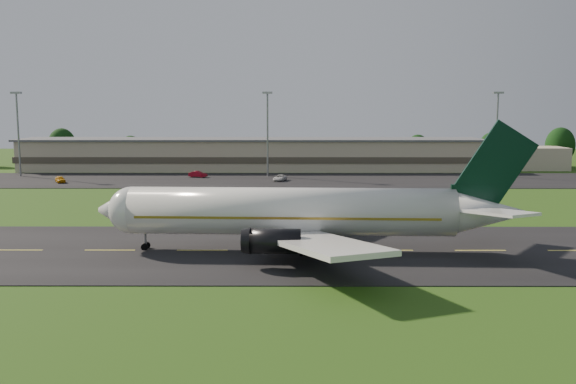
{
  "coord_description": "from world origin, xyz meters",
  "views": [
    {
      "loc": [
        10.41,
        -74.38,
        17.2
      ],
      "look_at": [
        10.15,
        8.0,
        6.0
      ],
      "focal_mm": 40.0,
      "sensor_mm": 36.0,
      "label": 1
    }
  ],
  "objects_px": {
    "service_vehicle_a": "(60,179)",
    "service_vehicle_d": "(474,175)",
    "light_mast_centre": "(267,124)",
    "terminal": "(275,155)",
    "light_mast_east": "(497,124)",
    "service_vehicle_c": "(280,178)",
    "airliner": "(299,212)",
    "light_mast_west": "(18,124)",
    "service_vehicle_b": "(198,174)"
  },
  "relations": [
    {
      "from": "airliner",
      "to": "service_vehicle_a",
      "type": "xyz_separation_m",
      "value": [
        -52.1,
        66.83,
        -3.83
      ]
    },
    {
      "from": "airliner",
      "to": "terminal",
      "type": "height_order",
      "value": "airliner"
    },
    {
      "from": "service_vehicle_d",
      "to": "service_vehicle_c",
      "type": "bearing_deg",
      "value": 126.41
    },
    {
      "from": "light_mast_centre",
      "to": "light_mast_east",
      "type": "distance_m",
      "value": 55.0
    },
    {
      "from": "terminal",
      "to": "light_mast_east",
      "type": "xyz_separation_m",
      "value": [
        53.6,
        -16.18,
        8.75
      ]
    },
    {
      "from": "airliner",
      "to": "service_vehicle_a",
      "type": "relative_size",
      "value": 11.96
    },
    {
      "from": "light_mast_west",
      "to": "light_mast_centre",
      "type": "height_order",
      "value": "same"
    },
    {
      "from": "light_mast_centre",
      "to": "service_vehicle_c",
      "type": "height_order",
      "value": "light_mast_centre"
    },
    {
      "from": "service_vehicle_b",
      "to": "service_vehicle_c",
      "type": "xyz_separation_m",
      "value": [
        19.67,
        -7.1,
        -0.05
      ]
    },
    {
      "from": "light_mast_centre",
      "to": "service_vehicle_b",
      "type": "bearing_deg",
      "value": -171.31
    },
    {
      "from": "service_vehicle_b",
      "to": "airliner",
      "type": "bearing_deg",
      "value": -147.68
    },
    {
      "from": "light_mast_centre",
      "to": "service_vehicle_a",
      "type": "distance_m",
      "value": 49.0
    },
    {
      "from": "light_mast_west",
      "to": "service_vehicle_b",
      "type": "relative_size",
      "value": 4.63
    },
    {
      "from": "airliner",
      "to": "service_vehicle_c",
      "type": "height_order",
      "value": "airliner"
    },
    {
      "from": "terminal",
      "to": "service_vehicle_c",
      "type": "bearing_deg",
      "value": -86.22
    },
    {
      "from": "service_vehicle_a",
      "to": "service_vehicle_d",
      "type": "height_order",
      "value": "service_vehicle_a"
    },
    {
      "from": "service_vehicle_c",
      "to": "service_vehicle_b",
      "type": "bearing_deg",
      "value": 175.15
    },
    {
      "from": "light_mast_west",
      "to": "service_vehicle_c",
      "type": "xyz_separation_m",
      "value": [
        63.11,
        -9.63,
        -11.96
      ]
    },
    {
      "from": "service_vehicle_c",
      "to": "terminal",
      "type": "bearing_deg",
      "value": 108.76
    },
    {
      "from": "airliner",
      "to": "terminal",
      "type": "distance_m",
      "value": 96.35
    },
    {
      "from": "terminal",
      "to": "service_vehicle_a",
      "type": "relative_size",
      "value": 33.81
    },
    {
      "from": "light_mast_east",
      "to": "service_vehicle_c",
      "type": "relative_size",
      "value": 4.19
    },
    {
      "from": "light_mast_centre",
      "to": "service_vehicle_d",
      "type": "distance_m",
      "value": 50.56
    },
    {
      "from": "airliner",
      "to": "service_vehicle_a",
      "type": "distance_m",
      "value": 84.83
    },
    {
      "from": "light_mast_west",
      "to": "light_mast_centre",
      "type": "xyz_separation_m",
      "value": [
        60.0,
        0.0,
        0.0
      ]
    },
    {
      "from": "terminal",
      "to": "light_mast_centre",
      "type": "bearing_deg",
      "value": -94.95
    },
    {
      "from": "airliner",
      "to": "service_vehicle_b",
      "type": "bearing_deg",
      "value": 108.96
    },
    {
      "from": "airliner",
      "to": "service_vehicle_d",
      "type": "relative_size",
      "value": 10.22
    },
    {
      "from": "light_mast_west",
      "to": "service_vehicle_d",
      "type": "distance_m",
      "value": 109.71
    },
    {
      "from": "service_vehicle_a",
      "to": "service_vehicle_c",
      "type": "distance_m",
      "value": 48.89
    },
    {
      "from": "service_vehicle_a",
      "to": "service_vehicle_c",
      "type": "relative_size",
      "value": 0.88
    },
    {
      "from": "light_mast_west",
      "to": "service_vehicle_d",
      "type": "height_order",
      "value": "light_mast_west"
    },
    {
      "from": "service_vehicle_a",
      "to": "service_vehicle_d",
      "type": "distance_m",
      "value": 95.15
    },
    {
      "from": "light_mast_west",
      "to": "service_vehicle_a",
      "type": "relative_size",
      "value": 4.74
    },
    {
      "from": "airliner",
      "to": "service_vehicle_c",
      "type": "bearing_deg",
      "value": 95.13
    },
    {
      "from": "terminal",
      "to": "light_mast_west",
      "type": "relative_size",
      "value": 7.13
    },
    {
      "from": "terminal",
      "to": "service_vehicle_d",
      "type": "relative_size",
      "value": 28.9
    },
    {
      "from": "light_mast_west",
      "to": "light_mast_east",
      "type": "bearing_deg",
      "value": 0.0
    },
    {
      "from": "light_mast_west",
      "to": "service_vehicle_a",
      "type": "xyz_separation_m",
      "value": [
        14.34,
        -13.21,
        -11.91
      ]
    },
    {
      "from": "service_vehicle_a",
      "to": "light_mast_centre",
      "type": "bearing_deg",
      "value": -13.22
    },
    {
      "from": "service_vehicle_a",
      "to": "terminal",
      "type": "bearing_deg",
      "value": 2.64
    },
    {
      "from": "light_mast_west",
      "to": "service_vehicle_a",
      "type": "distance_m",
      "value": 22.84
    },
    {
      "from": "light_mast_east",
      "to": "service_vehicle_d",
      "type": "height_order",
      "value": "light_mast_east"
    },
    {
      "from": "light_mast_centre",
      "to": "service_vehicle_c",
      "type": "relative_size",
      "value": 4.19
    },
    {
      "from": "service_vehicle_a",
      "to": "light_mast_west",
      "type": "bearing_deg",
      "value": 108.02
    },
    {
      "from": "light_mast_west",
      "to": "airliner",
      "type": "bearing_deg",
      "value": -50.3
    },
    {
      "from": "airliner",
      "to": "light_mast_centre",
      "type": "relative_size",
      "value": 2.52
    },
    {
      "from": "service_vehicle_b",
      "to": "light_mast_west",
      "type": "bearing_deg",
      "value": 102.45
    },
    {
      "from": "light_mast_west",
      "to": "terminal",
      "type": "bearing_deg",
      "value": 14.76
    },
    {
      "from": "light_mast_east",
      "to": "light_mast_west",
      "type": "bearing_deg",
      "value": 180.0
    }
  ]
}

